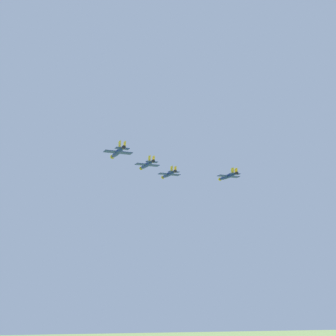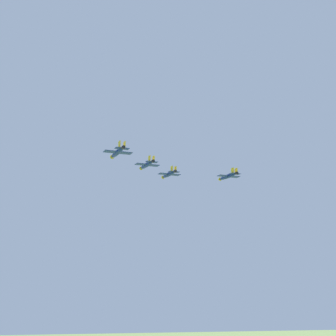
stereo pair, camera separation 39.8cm
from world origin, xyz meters
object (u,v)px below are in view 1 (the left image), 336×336
jet_left_wingman (147,165)px  jet_right_wingman (228,176)px  jet_lead (169,174)px  jet_left_outer (117,152)px

jet_left_wingman → jet_right_wingman: 33.09m
jet_lead → jet_right_wingman: (-20.92, 14.62, -3.24)m
jet_right_wingman → jet_left_outer: 53.26m
jet_lead → jet_left_wingman: 25.58m
jet_right_wingman → jet_lead: bearing=39.4°
jet_left_wingman → jet_left_outer: (11.06, 23.00, -1.73)m
jet_lead → jet_left_outer: bearing=139.2°
jet_lead → jet_left_outer: (22.12, 46.00, -3.41)m
jet_left_outer → jet_lead: bearing=-40.0°
jet_lead → jet_left_wingman: jet_lead is taller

